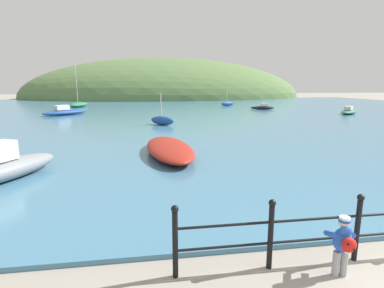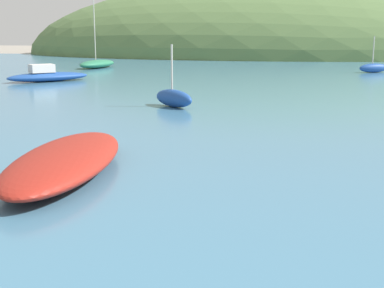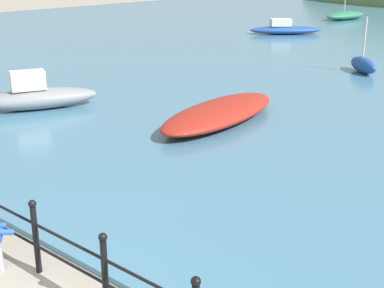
# 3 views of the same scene
# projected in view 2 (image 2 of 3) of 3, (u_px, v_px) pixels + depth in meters

# --- Properties ---
(water) EXTENTS (80.00, 60.00, 0.10)m
(water) POSITION_uv_depth(u_px,v_px,m) (270.00, 79.00, 31.75)
(water) COLOR teal
(water) RESTS_ON ground
(far_hillside) EXTENTS (62.53, 34.39, 17.76)m
(far_hillside) POSITION_uv_depth(u_px,v_px,m) (277.00, 55.00, 65.48)
(far_hillside) COLOR #567542
(far_hillside) RESTS_ON ground
(boat_blue_hull) EXTENTS (2.28, 1.65, 2.41)m
(boat_blue_hull) POSITION_uv_depth(u_px,v_px,m) (374.00, 68.00, 36.01)
(boat_blue_hull) COLOR #1E4793
(boat_blue_hull) RESTS_ON water
(boat_twin_mast) EXTENTS (2.29, 4.69, 5.56)m
(boat_twin_mast) POSITION_uv_depth(u_px,v_px,m) (97.00, 64.00, 40.49)
(boat_twin_mast) COLOR #287551
(boat_twin_mast) RESTS_ON water
(boat_white_sailboat) EXTENTS (2.26, 5.32, 0.54)m
(boat_white_sailboat) POSITION_uv_depth(u_px,v_px,m) (66.00, 160.00, 10.55)
(boat_white_sailboat) COLOR maroon
(boat_white_sailboat) RESTS_ON water
(boat_far_left) EXTENTS (1.91, 1.80, 2.29)m
(boat_far_left) POSITION_uv_depth(u_px,v_px,m) (174.00, 98.00, 19.72)
(boat_far_left) COLOR #1E4793
(boat_far_left) RESTS_ON water
(boat_mid_harbor) EXTENTS (4.29, 4.23, 0.96)m
(boat_mid_harbor) POSITION_uv_depth(u_px,v_px,m) (47.00, 76.00, 29.70)
(boat_mid_harbor) COLOR #1E4793
(boat_mid_harbor) RESTS_ON water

